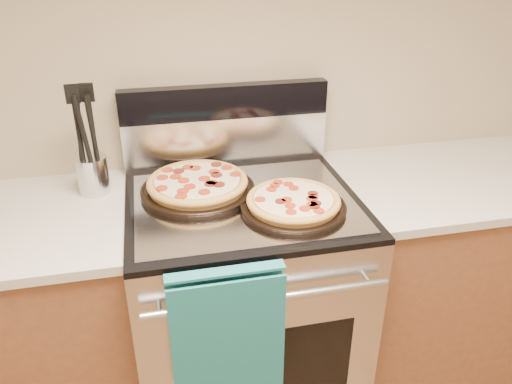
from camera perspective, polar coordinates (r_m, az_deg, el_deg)
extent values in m
plane|color=tan|center=(1.84, -3.93, 16.34)|extent=(4.00, 0.00, 4.00)
cube|color=#B7B7BC|center=(1.91, -1.37, -13.31)|extent=(0.76, 0.68, 0.90)
cube|color=black|center=(1.68, 1.03, -20.56)|extent=(0.56, 0.01, 0.40)
cube|color=black|center=(1.65, -1.55, -1.07)|extent=(0.76, 0.68, 0.02)
cube|color=silver|center=(1.89, -3.41, 5.94)|extent=(0.76, 0.06, 0.18)
cube|color=black|center=(1.84, -3.54, 10.30)|extent=(0.76, 0.06, 0.12)
cylinder|color=silver|center=(1.41, 1.53, -12.11)|extent=(0.70, 0.03, 0.03)
cube|color=gray|center=(1.62, -1.35, -1.16)|extent=(0.70, 0.55, 0.01)
cube|color=brown|center=(2.24, 21.39, -8.96)|extent=(1.00, 0.62, 0.88)
cube|color=#B8B2A5|center=(2.02, 23.52, 1.58)|extent=(1.02, 0.64, 0.03)
cylinder|color=silver|center=(1.77, -18.13, 1.88)|extent=(0.10, 0.10, 0.13)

